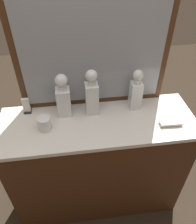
# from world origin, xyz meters

# --- Properties ---
(ground_plane) EXTENTS (6.00, 6.00, 0.00)m
(ground_plane) POSITION_xyz_m (0.00, 0.00, 0.00)
(ground_plane) COLOR #2D2319
(dresser) EXTENTS (1.28, 0.46, 0.90)m
(dresser) POSITION_xyz_m (0.00, 0.00, 0.45)
(dresser) COLOR #472816
(dresser) RESTS_ON ground_plane
(dresser_mirror) EXTENTS (0.96, 0.03, 0.80)m
(dresser_mirror) POSITION_xyz_m (0.00, 0.21, 1.30)
(dresser_mirror) COLOR #472816
(dresser_mirror) RESTS_ON dresser
(crystal_decanter_front) EXTENTS (0.09, 0.09, 0.30)m
(crystal_decanter_front) POSITION_xyz_m (-0.21, 0.11, 1.02)
(crystal_decanter_front) COLOR white
(crystal_decanter_front) RESTS_ON dresser
(crystal_decanter_far_left) EXTENTS (0.07, 0.07, 0.29)m
(crystal_decanter_far_left) POSITION_xyz_m (0.27, 0.11, 1.02)
(crystal_decanter_far_left) COLOR white
(crystal_decanter_far_left) RESTS_ON dresser
(crystal_decanter_left) EXTENTS (0.08, 0.08, 0.32)m
(crystal_decanter_left) POSITION_xyz_m (-0.03, 0.10, 1.03)
(crystal_decanter_left) COLOR white
(crystal_decanter_left) RESTS_ON dresser
(crystal_tumbler_right) EXTENTS (0.08, 0.08, 0.09)m
(crystal_tumbler_right) POSITION_xyz_m (-0.33, -0.02, 0.94)
(crystal_tumbler_right) COLOR white
(crystal_tumbler_right) RESTS_ON dresser
(silver_brush_right) EXTENTS (0.15, 0.06, 0.02)m
(silver_brush_right) POSITION_xyz_m (0.45, -0.09, 0.91)
(silver_brush_right) COLOR #B7A88C
(silver_brush_right) RESTS_ON dresser
(napkin_holder) EXTENTS (0.05, 0.05, 0.11)m
(napkin_holder) POSITION_xyz_m (-0.46, 0.16, 0.95)
(napkin_holder) COLOR black
(napkin_holder) RESTS_ON dresser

